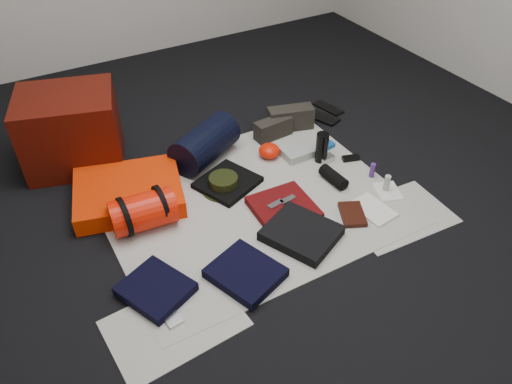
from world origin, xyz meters
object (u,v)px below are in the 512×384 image
stuff_sack (143,212)px  navy_duffel (205,144)px  sleeping_pad (129,192)px  compact_camera (327,159)px  red_cabinet (71,130)px  water_bottle (322,147)px  paperback_book (352,214)px

stuff_sack → navy_duffel: 0.68m
sleeping_pad → stuff_sack: (0.00, -0.25, 0.05)m
stuff_sack → compact_camera: (1.20, -0.00, -0.08)m
red_cabinet → stuff_sack: bearing=-62.2°
sleeping_pad → stuff_sack: size_ratio=1.75×
water_bottle → compact_camera: bearing=-44.1°
sleeping_pad → navy_duffel: bearing=14.7°
navy_duffel → water_bottle: 0.73m
stuff_sack → compact_camera: 1.20m
paperback_book → water_bottle: bearing=98.7°
navy_duffel → paperback_book: navy_duffel is taller
red_cabinet → navy_duffel: bearing=-12.3°
red_cabinet → paperback_book: (1.17, -1.28, -0.21)m
sleeping_pad → paperback_book: sleeping_pad is taller
navy_duffel → sleeping_pad: bearing=166.5°
red_cabinet → paperback_book: red_cabinet is taller
navy_duffel → water_bottle: size_ratio=2.28×
navy_duffel → paperback_book: 1.01m
compact_camera → paperback_book: (-0.18, -0.49, -0.01)m
paperback_book → red_cabinet: bearing=157.9°
paperback_book → stuff_sack: bearing=179.5°
red_cabinet → paperback_book: bearing=-30.9°
sleeping_pad → navy_duffel: (0.55, 0.14, 0.06)m
navy_duffel → compact_camera: navy_duffel is taller
water_bottle → compact_camera: (0.03, -0.03, -0.08)m
compact_camera → stuff_sack: bearing=174.2°
sleeping_pad → water_bottle: bearing=-11.0°
sleeping_pad → water_bottle: water_bottle is taller
stuff_sack → navy_duffel: navy_duffel is taller
compact_camera → navy_duffel: bearing=142.8°
paperback_book → sleeping_pad: bearing=169.2°
sleeping_pad → paperback_book: size_ratio=3.07×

